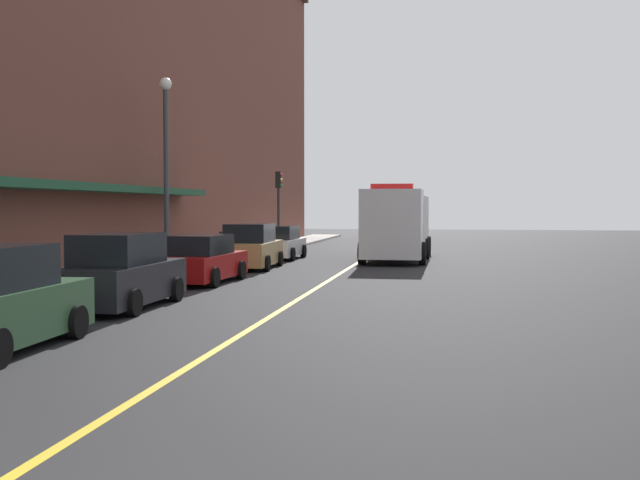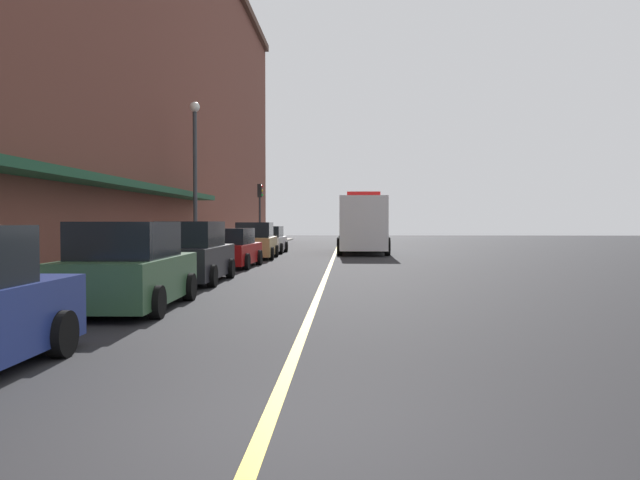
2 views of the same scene
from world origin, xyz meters
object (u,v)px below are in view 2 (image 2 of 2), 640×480
at_px(parked_car_3, 230,249).
at_px(parked_car_5, 269,240).
at_px(parked_car_1, 129,269).
at_px(street_lamp_left, 195,164).
at_px(parking_meter_1, 236,236).
at_px(parking_meter_0, 188,243).
at_px(parked_car_4, 255,242).
at_px(parking_meter_2, 206,240).
at_px(parked_car_2, 193,254).
at_px(box_truck, 363,225).
at_px(parking_meter_3, 229,237).
at_px(traffic_light_near, 260,203).

relative_size(parked_car_3, parked_car_5, 1.08).
xyz_separation_m(parked_car_1, street_lamp_left, (-2.08, 14.05, 3.54)).
relative_size(parked_car_5, parking_meter_1, 3.17).
bearing_deg(parking_meter_0, parked_car_4, 79.13).
bearing_deg(parked_car_1, parking_meter_2, 4.57).
xyz_separation_m(parked_car_2, parking_meter_1, (-1.39, 14.88, 0.20)).
xyz_separation_m(parked_car_3, parking_meter_0, (-1.30, -1.60, 0.31)).
distance_m(parked_car_1, box_truck, 24.85).
relative_size(parking_meter_1, parking_meter_3, 1.00).
xyz_separation_m(box_truck, parking_meter_0, (-6.99, -13.77, -0.61)).
bearing_deg(parking_meter_1, parking_meter_3, -90.00).
height_order(parking_meter_0, parking_meter_1, same).
relative_size(parking_meter_2, street_lamp_left, 0.19).
bearing_deg(parked_car_5, parked_car_1, -178.95).
distance_m(parked_car_3, street_lamp_left, 4.57).
distance_m(parked_car_2, traffic_light_near, 23.83).
height_order(street_lamp_left, traffic_light_near, street_lamp_left).
relative_size(parked_car_3, box_truck, 0.49).
relative_size(parked_car_3, parking_meter_3, 3.42).
relative_size(box_truck, parking_meter_2, 6.95).
bearing_deg(parked_car_2, parking_meter_2, 9.55).
bearing_deg(parking_meter_0, traffic_light_near, 89.81).
xyz_separation_m(parking_meter_2, traffic_light_near, (0.06, 15.89, 2.10)).
bearing_deg(traffic_light_near, parked_car_2, -86.78).
relative_size(parked_car_1, parking_meter_3, 3.36).
relative_size(parked_car_2, parking_meter_1, 3.47).
bearing_deg(box_truck, parked_car_5, -84.47).
relative_size(parking_meter_1, traffic_light_near, 0.31).
height_order(parked_car_4, parking_meter_3, parked_car_4).
relative_size(parked_car_3, parking_meter_0, 3.42).
xyz_separation_m(box_truck, parking_meter_3, (-6.99, -5.49, -0.61)).
height_order(parked_car_3, parked_car_4, parked_car_4).
xyz_separation_m(parked_car_1, parked_car_4, (-0.03, 18.03, -0.01)).
bearing_deg(parking_meter_1, parking_meter_0, -90.00).
bearing_deg(parking_meter_2, parked_car_3, -48.69).
relative_size(box_truck, traffic_light_near, 2.15).
xyz_separation_m(parked_car_4, box_truck, (5.53, 6.19, 0.82)).
bearing_deg(parked_car_2, parking_meter_3, 5.53).
xyz_separation_m(parking_meter_2, parking_meter_3, (0.00, 5.20, 0.00)).
distance_m(parking_meter_3, street_lamp_left, 5.78).
bearing_deg(parking_meter_0, parked_car_3, 50.87).
height_order(parking_meter_3, street_lamp_left, street_lamp_left).
height_order(parked_car_3, parking_meter_3, parked_car_3).
xyz_separation_m(parked_car_2, parking_meter_0, (-1.39, 4.72, 0.20)).
bearing_deg(parking_meter_3, parking_meter_0, -90.00).
distance_m(parked_car_3, parked_car_4, 5.98).
bearing_deg(parking_meter_0, parked_car_5, 84.04).
height_order(parked_car_1, street_lamp_left, street_lamp_left).
relative_size(parked_car_5, traffic_light_near, 0.98).
bearing_deg(parking_meter_2, street_lamp_left, 139.20).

